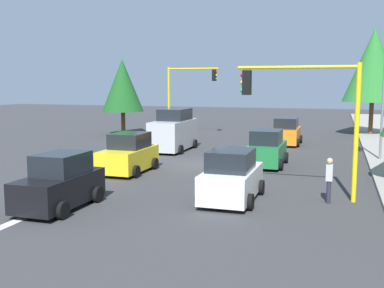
{
  "coord_description": "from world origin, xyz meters",
  "views": [
    {
      "loc": [
        23.87,
        6.84,
        4.44
      ],
      "look_at": [
        0.65,
        -0.63,
        1.2
      ],
      "focal_mm": 42.7,
      "sensor_mm": 36.0,
      "label": 1
    }
  ],
  "objects_px": {
    "traffic_signal_near_left": "(305,103)",
    "car_yellow": "(129,155)",
    "car_black": "(60,183)",
    "pedestrian_crossing": "(329,179)",
    "tree_roadside_far": "(374,65)",
    "traffic_signal_far_right": "(188,87)",
    "delivery_van_silver": "(174,131)",
    "tree_opposite_side": "(123,86)",
    "car_green": "(267,149)",
    "car_orange": "(286,132)",
    "car_white": "(232,177)"
  },
  "relations": [
    {
      "from": "traffic_signal_far_right",
      "to": "car_white",
      "type": "relative_size",
      "value": 1.51
    },
    {
      "from": "car_orange",
      "to": "car_yellow",
      "type": "bearing_deg",
      "value": -26.18
    },
    {
      "from": "tree_opposite_side",
      "to": "pedestrian_crossing",
      "type": "relative_size",
      "value": 3.84
    },
    {
      "from": "traffic_signal_far_right",
      "to": "traffic_signal_near_left",
      "type": "distance_m",
      "value": 23.0
    },
    {
      "from": "tree_roadside_far",
      "to": "car_yellow",
      "type": "bearing_deg",
      "value": -30.69
    },
    {
      "from": "tree_opposite_side",
      "to": "car_black",
      "type": "relative_size",
      "value": 1.76
    },
    {
      "from": "car_black",
      "to": "car_yellow",
      "type": "height_order",
      "value": "same"
    },
    {
      "from": "car_yellow",
      "to": "delivery_van_silver",
      "type": "bearing_deg",
      "value": -176.86
    },
    {
      "from": "tree_opposite_side",
      "to": "car_white",
      "type": "bearing_deg",
      "value": 36.22
    },
    {
      "from": "tree_opposite_side",
      "to": "car_white",
      "type": "distance_m",
      "value": 24.04
    },
    {
      "from": "traffic_signal_near_left",
      "to": "delivery_van_silver",
      "type": "xyz_separation_m",
      "value": [
        -10.52,
        -9.18,
        -2.42
      ]
    },
    {
      "from": "car_black",
      "to": "pedestrian_crossing",
      "type": "xyz_separation_m",
      "value": [
        -3.71,
        9.15,
        0.01
      ]
    },
    {
      "from": "delivery_van_silver",
      "to": "traffic_signal_far_right",
      "type": "bearing_deg",
      "value": -167.13
    },
    {
      "from": "car_black",
      "to": "pedestrian_crossing",
      "type": "bearing_deg",
      "value": 112.05
    },
    {
      "from": "car_black",
      "to": "traffic_signal_near_left",
      "type": "bearing_deg",
      "value": 116.73
    },
    {
      "from": "car_black",
      "to": "car_orange",
      "type": "relative_size",
      "value": 0.99
    },
    {
      "from": "traffic_signal_near_left",
      "to": "car_green",
      "type": "xyz_separation_m",
      "value": [
        -6.62,
        -2.41,
        -2.81
      ]
    },
    {
      "from": "traffic_signal_near_left",
      "to": "car_yellow",
      "type": "xyz_separation_m",
      "value": [
        -2.72,
        -8.75,
        -2.81
      ]
    },
    {
      "from": "delivery_van_silver",
      "to": "car_black",
      "type": "bearing_deg",
      "value": 3.95
    },
    {
      "from": "delivery_van_silver",
      "to": "pedestrian_crossing",
      "type": "xyz_separation_m",
      "value": [
        10.92,
        10.16,
        -0.37
      ]
    },
    {
      "from": "car_orange",
      "to": "car_white",
      "type": "height_order",
      "value": "same"
    },
    {
      "from": "delivery_van_silver",
      "to": "tree_opposite_side",
      "type": "bearing_deg",
      "value": -135.17
    },
    {
      "from": "tree_roadside_far",
      "to": "delivery_van_silver",
      "type": "relative_size",
      "value": 1.89
    },
    {
      "from": "traffic_signal_far_right",
      "to": "tree_roadside_far",
      "type": "height_order",
      "value": "tree_roadside_far"
    },
    {
      "from": "traffic_signal_near_left",
      "to": "car_green",
      "type": "height_order",
      "value": "traffic_signal_near_left"
    },
    {
      "from": "car_white",
      "to": "car_yellow",
      "type": "bearing_deg",
      "value": -122.3
    },
    {
      "from": "pedestrian_crossing",
      "to": "traffic_signal_near_left",
      "type": "bearing_deg",
      "value": -112.51
    },
    {
      "from": "tree_opposite_side",
      "to": "car_green",
      "type": "height_order",
      "value": "tree_opposite_side"
    },
    {
      "from": "tree_opposite_side",
      "to": "pedestrian_crossing",
      "type": "distance_m",
      "value": 25.69
    },
    {
      "from": "car_green",
      "to": "car_orange",
      "type": "bearing_deg",
      "value": 179.67
    },
    {
      "from": "tree_opposite_side",
      "to": "delivery_van_silver",
      "type": "relative_size",
      "value": 1.36
    },
    {
      "from": "delivery_van_silver",
      "to": "car_white",
      "type": "bearing_deg",
      "value": 29.48
    },
    {
      "from": "car_black",
      "to": "car_yellow",
      "type": "relative_size",
      "value": 0.99
    },
    {
      "from": "delivery_van_silver",
      "to": "tree_roadside_far",
      "type": "bearing_deg",
      "value": 135.92
    },
    {
      "from": "tree_roadside_far",
      "to": "tree_opposite_side",
      "type": "bearing_deg",
      "value": -73.69
    },
    {
      "from": "car_orange",
      "to": "car_white",
      "type": "xyz_separation_m",
      "value": [
        16.92,
        -0.2,
        0.0
      ]
    },
    {
      "from": "tree_opposite_side",
      "to": "car_black",
      "type": "bearing_deg",
      "value": 20.92
    },
    {
      "from": "traffic_signal_near_left",
      "to": "delivery_van_silver",
      "type": "height_order",
      "value": "traffic_signal_near_left"
    },
    {
      "from": "car_orange",
      "to": "car_yellow",
      "type": "height_order",
      "value": "same"
    },
    {
      "from": "traffic_signal_near_left",
      "to": "tree_roadside_far",
      "type": "bearing_deg",
      "value": 170.82
    },
    {
      "from": "car_green",
      "to": "traffic_signal_near_left",
      "type": "bearing_deg",
      "value": 20.03
    },
    {
      "from": "tree_opposite_side",
      "to": "car_yellow",
      "type": "bearing_deg",
      "value": 27.24
    },
    {
      "from": "car_green",
      "to": "car_white",
      "type": "bearing_deg",
      "value": -1.06
    },
    {
      "from": "traffic_signal_near_left",
      "to": "car_yellow",
      "type": "bearing_deg",
      "value": -107.25
    },
    {
      "from": "tree_opposite_side",
      "to": "car_white",
      "type": "height_order",
      "value": "tree_opposite_side"
    },
    {
      "from": "traffic_signal_far_right",
      "to": "delivery_van_silver",
      "type": "xyz_separation_m",
      "value": [
        9.48,
        2.17,
        -2.86
      ]
    },
    {
      "from": "tree_roadside_far",
      "to": "car_yellow",
      "type": "xyz_separation_m",
      "value": [
        21.28,
        -12.63,
        -5.08
      ]
    },
    {
      "from": "tree_roadside_far",
      "to": "tree_opposite_side",
      "type": "distance_m",
      "value": 21.43
    },
    {
      "from": "car_white",
      "to": "tree_opposite_side",
      "type": "bearing_deg",
      "value": -143.78
    },
    {
      "from": "traffic_signal_far_right",
      "to": "car_black",
      "type": "xyz_separation_m",
      "value": [
        24.11,
        3.18,
        -3.24
      ]
    }
  ]
}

